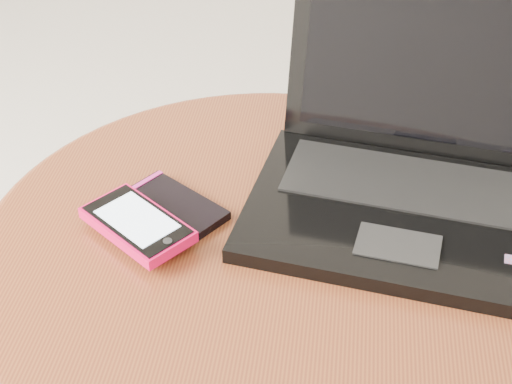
# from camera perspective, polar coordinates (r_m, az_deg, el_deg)

# --- Properties ---
(table) EXTENTS (0.67, 0.67, 0.53)m
(table) POSITION_cam_1_polar(r_m,az_deg,el_deg) (0.96, 0.95, -8.48)
(table) COLOR brown
(table) RESTS_ON ground
(laptop) EXTENTS (0.39, 0.35, 0.23)m
(laptop) POSITION_cam_1_polar(r_m,az_deg,el_deg) (0.93, 11.26, 1.51)
(laptop) COLOR black
(laptop) RESTS_ON table
(phone_black) EXTENTS (0.14, 0.12, 0.01)m
(phone_black) POSITION_cam_1_polar(r_m,az_deg,el_deg) (0.93, -5.95, -1.01)
(phone_black) COLOR black
(phone_black) RESTS_ON table
(phone_pink) EXTENTS (0.14, 0.13, 0.02)m
(phone_pink) POSITION_cam_1_polar(r_m,az_deg,el_deg) (0.89, -8.53, -2.30)
(phone_pink) COLOR #D30846
(phone_pink) RESTS_ON phone_black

